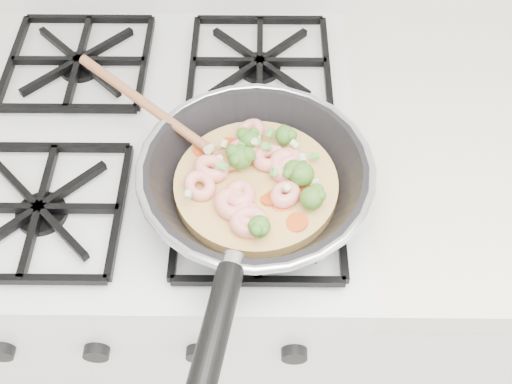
{
  "coord_description": "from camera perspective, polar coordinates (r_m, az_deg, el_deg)",
  "views": [
    {
      "loc": [
        0.15,
        1.06,
        1.61
      ],
      "look_at": [
        0.15,
        1.57,
        0.93
      ],
      "focal_mm": 43.94,
      "sensor_mm": 36.0,
      "label": 1
    }
  ],
  "objects": [
    {
      "name": "stove",
      "position": [
        1.33,
        -6.33,
        -7.76
      ],
      "size": [
        0.6,
        0.6,
        0.92
      ],
      "color": "silver",
      "rests_on": "ground"
    },
    {
      "name": "skillet",
      "position": [
        0.83,
        -0.07,
        0.98
      ],
      "size": [
        0.41,
        0.5,
        0.1
      ],
      "rotation": [
        0.0,
        0.0,
        0.35
      ],
      "color": "black",
      "rests_on": "stove"
    }
  ]
}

